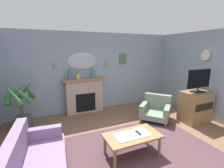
{
  "coord_description": "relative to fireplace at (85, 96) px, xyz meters",
  "views": [
    {
      "loc": [
        -1.68,
        -2.18,
        2.1
      ],
      "look_at": [
        0.08,
        1.79,
        1.13
      ],
      "focal_mm": 25.39,
      "sensor_mm": 36.0,
      "label": 1
    }
  ],
  "objects": [
    {
      "name": "floor",
      "position": [
        0.46,
        -2.81,
        -0.62
      ],
      "size": [
        6.72,
        6.97,
        0.1
      ],
      "primitive_type": "cube",
      "color": "brown",
      "rests_on": "ground"
    },
    {
      "name": "wall_back",
      "position": [
        0.46,
        0.22,
        0.75
      ],
      "size": [
        6.72,
        0.1,
        2.64
      ],
      "primitive_type": "cube",
      "color": "#8C9EB2",
      "rests_on": "ground"
    },
    {
      "name": "patterned_rug",
      "position": [
        0.46,
        -2.61,
        -0.56
      ],
      "size": [
        3.2,
        2.4,
        0.01
      ],
      "primitive_type": "cube",
      "color": "#4C3338",
      "rests_on": "ground"
    },
    {
      "name": "fireplace",
      "position": [
        0.0,
        0.0,
        0.0
      ],
      "size": [
        1.36,
        0.36,
        1.16
      ],
      "color": "tan",
      "rests_on": "ground"
    },
    {
      "name": "mantel_vase_left",
      "position": [
        -0.45,
        -0.03,
        0.78
      ],
      "size": [
        0.11,
        0.11,
        0.39
      ],
      "color": "#4C7093",
      "rests_on": "fireplace"
    },
    {
      "name": "mantel_vase_right",
      "position": [
        -0.2,
        -0.03,
        0.73
      ],
      "size": [
        0.12,
        0.12,
        0.32
      ],
      "color": "tan",
      "rests_on": "fireplace"
    },
    {
      "name": "mantel_vase_centre",
      "position": [
        0.3,
        -0.03,
        0.75
      ],
      "size": [
        0.13,
        0.13,
        0.37
      ],
      "color": "#4C7093",
      "rests_on": "fireplace"
    },
    {
      "name": "wall_mirror",
      "position": [
        -0.0,
        0.14,
        1.14
      ],
      "size": [
        0.96,
        0.06,
        0.56
      ],
      "primitive_type": "ellipsoid",
      "color": "#B2BCC6"
    },
    {
      "name": "wall_sconce_left",
      "position": [
        -0.85,
        0.09,
        1.09
      ],
      "size": [
        0.14,
        0.14,
        0.14
      ],
      "primitive_type": "cone",
      "color": "#D17066"
    },
    {
      "name": "wall_sconce_right",
      "position": [
        0.85,
        0.09,
        1.09
      ],
      "size": [
        0.14,
        0.14,
        0.14
      ],
      "primitive_type": "cone",
      "color": "#D17066"
    },
    {
      "name": "wall_clock",
      "position": [
        3.28,
        -1.74,
        1.33
      ],
      "size": [
        0.04,
        0.31,
        0.31
      ],
      "color": "silver"
    },
    {
      "name": "framed_picture",
      "position": [
        1.5,
        0.15,
        1.18
      ],
      "size": [
        0.28,
        0.03,
        0.36
      ],
      "primitive_type": "cube",
      "color": "#4C6B56"
    },
    {
      "name": "coffee_table",
      "position": [
        0.3,
        -2.57,
        -0.19
      ],
      "size": [
        1.1,
        0.6,
        0.45
      ],
      "color": "olive",
      "rests_on": "ground"
    },
    {
      "name": "tv_remote",
      "position": [
        0.44,
        -2.57,
        -0.12
      ],
      "size": [
        0.04,
        0.16,
        0.02
      ],
      "primitive_type": "cube",
      "color": "black",
      "rests_on": "coffee_table"
    },
    {
      "name": "floral_couch",
      "position": [
        -1.5,
        -2.47,
        -0.25
      ],
      "size": [
        1.01,
        1.78,
        0.76
      ],
      "color": "gray",
      "rests_on": "ground"
    },
    {
      "name": "armchair_beside_couch",
      "position": [
        1.85,
        -1.38,
        -0.27
      ],
      "size": [
        1.14,
        1.14,
        0.71
      ],
      "color": "gray",
      "rests_on": "ground"
    },
    {
      "name": "tv_cabinet",
      "position": [
        2.77,
        -1.99,
        -0.12
      ],
      "size": [
        0.8,
        0.57,
        0.9
      ],
      "color": "olive",
      "rests_on": "ground"
    },
    {
      "name": "tv_flatscreen",
      "position": [
        2.77,
        -2.01,
        0.68
      ],
      "size": [
        0.84,
        0.24,
        0.65
      ],
      "color": "black",
      "rests_on": "tv_cabinet"
    },
    {
      "name": "potted_plant_tall_palm",
      "position": [
        -1.79,
        -0.53,
        0.1
      ],
      "size": [
        0.79,
        0.81,
        1.32
      ],
      "color": "#474C56",
      "rests_on": "ground"
    }
  ]
}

